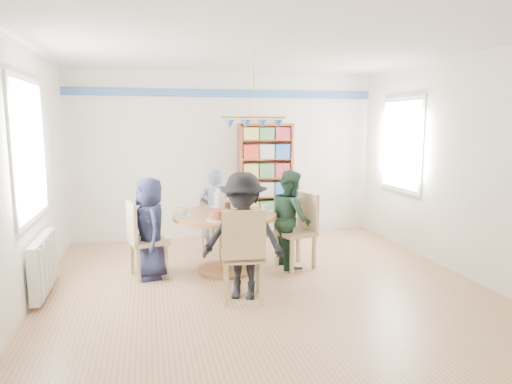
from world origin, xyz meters
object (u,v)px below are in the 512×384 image
object	(u,v)px
radiator	(44,264)
bookshelf	(265,181)
person_right	(291,218)
person_far	(215,211)
chair_left	(141,236)
chair_right	(301,227)
dining_table	(225,229)
chair_near	(243,251)
person_left	(150,228)
person_near	(243,236)
chair_far	(214,219)

from	to	relation	value
radiator	bookshelf	size ratio (longest dim) A/B	0.54
person_right	person_far	size ratio (longest dim) A/B	1.04
chair_left	chair_right	bearing A→B (deg)	-0.61
radiator	chair_right	bearing A→B (deg)	5.80
chair_right	bookshelf	distance (m)	1.77
radiator	person_right	bearing A→B (deg)	7.14
dining_table	chair_near	distance (m)	1.04
radiator	chair_left	size ratio (longest dim) A/B	1.05
radiator	chair_right	size ratio (longest dim) A/B	1.03
person_left	person_far	bearing A→B (deg)	118.75
radiator	bookshelf	bearing A→B (deg)	33.88
person_far	person_right	bearing A→B (deg)	142.32
radiator	bookshelf	world-z (taller)	bookshelf
chair_right	person_near	bearing A→B (deg)	-137.03
person_far	chair_far	bearing A→B (deg)	-84.18
chair_right	chair_near	size ratio (longest dim) A/B	0.96
chair_far	bookshelf	world-z (taller)	bookshelf
dining_table	person_near	size ratio (longest dim) A/B	0.95
dining_table	chair_far	distance (m)	1.01
radiator	person_far	size ratio (longest dim) A/B	0.81
dining_table	person_far	world-z (taller)	person_far
person_far	person_left	bearing A→B (deg)	51.05
chair_near	person_right	size ratio (longest dim) A/B	0.79
person_right	chair_far	bearing A→B (deg)	41.55
person_far	bookshelf	size ratio (longest dim) A/B	0.66
person_far	person_near	size ratio (longest dim) A/B	0.90
person_right	bookshelf	world-z (taller)	bookshelf
chair_left	person_far	distance (m)	1.36
dining_table	chair_left	size ratio (longest dim) A/B	1.37
chair_far	person_left	world-z (taller)	person_left
dining_table	chair_left	xyz separation A→B (m)	(-1.03, 0.00, -0.03)
radiator	person_right	size ratio (longest dim) A/B	0.78
chair_near	person_far	distance (m)	1.94
radiator	person_near	size ratio (longest dim) A/B	0.73
chair_far	person_right	world-z (taller)	person_right
radiator	dining_table	bearing A→B (deg)	9.12
person_right	bookshelf	distance (m)	1.70
radiator	chair_left	world-z (taller)	chair_left
chair_near	person_near	bearing A→B (deg)	78.34
chair_left	person_near	distance (m)	1.42
radiator	person_left	size ratio (longest dim) A/B	0.81
chair_far	person_near	xyz separation A→B (m)	(0.04, -1.92, 0.22)
dining_table	person_far	bearing A→B (deg)	90.09
chair_far	chair_near	size ratio (longest dim) A/B	0.84
radiator	person_far	world-z (taller)	person_far
radiator	dining_table	size ratio (longest dim) A/B	0.77
person_right	person_near	distance (m)	1.26
chair_far	chair_near	xyz separation A→B (m)	(0.02, -2.05, 0.09)
radiator	dining_table	xyz separation A→B (m)	(2.07, 0.33, 0.21)
chair_far	dining_table	bearing A→B (deg)	-90.00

